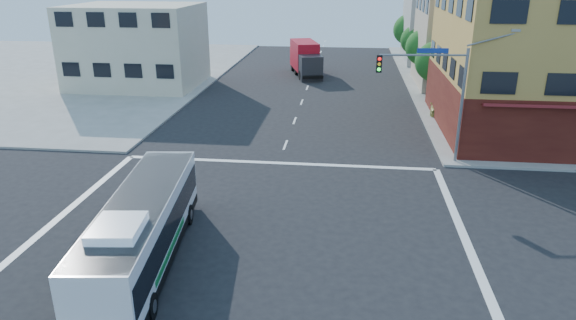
# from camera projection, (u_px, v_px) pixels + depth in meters

# --- Properties ---
(ground) EXTENTS (120.00, 120.00, 0.00)m
(ground) POSITION_uv_depth(u_px,v_px,m) (250.00, 238.00, 22.78)
(ground) COLOR black
(ground) RESTS_ON ground
(sidewalk_nw) EXTENTS (50.00, 50.00, 0.15)m
(sidewalk_nw) POSITION_uv_depth(u_px,v_px,m) (8.00, 72.00, 59.16)
(sidewalk_nw) COLOR gray
(sidewalk_nw) RESTS_ON ground
(building_east_near) EXTENTS (12.06, 10.06, 9.00)m
(building_east_near) POSITION_uv_depth(u_px,v_px,m) (480.00, 41.00, 50.96)
(building_east_near) COLOR tan
(building_east_near) RESTS_ON ground
(building_east_far) EXTENTS (12.06, 10.06, 10.00)m
(building_east_far) POSITION_uv_depth(u_px,v_px,m) (455.00, 22.00, 63.81)
(building_east_far) COLOR gray
(building_east_far) RESTS_ON ground
(building_west) EXTENTS (12.06, 10.06, 8.00)m
(building_west) POSITION_uv_depth(u_px,v_px,m) (137.00, 46.00, 51.15)
(building_west) COLOR beige
(building_west) RESTS_ON ground
(signal_mast_ne) EXTENTS (7.91, 1.13, 8.07)m
(signal_mast_ne) POSITION_uv_depth(u_px,v_px,m) (434.00, 83.00, 29.92)
(signal_mast_ne) COLOR slate
(signal_mast_ne) RESTS_ON ground
(street_tree_a) EXTENTS (3.60, 3.60, 5.53)m
(street_tree_a) POSITION_uv_depth(u_px,v_px,m) (436.00, 59.00, 46.20)
(street_tree_a) COLOR #352613
(street_tree_a) RESTS_ON ground
(street_tree_b) EXTENTS (3.80, 3.80, 5.79)m
(street_tree_b) POSITION_uv_depth(u_px,v_px,m) (425.00, 45.00, 53.59)
(street_tree_b) COLOR #352613
(street_tree_b) RESTS_ON ground
(street_tree_c) EXTENTS (3.40, 3.40, 5.29)m
(street_tree_c) POSITION_uv_depth(u_px,v_px,m) (416.00, 38.00, 61.13)
(street_tree_c) COLOR #352613
(street_tree_c) RESTS_ON ground
(street_tree_d) EXTENTS (4.00, 4.00, 6.03)m
(street_tree_d) POSITION_uv_depth(u_px,v_px,m) (409.00, 28.00, 68.43)
(street_tree_d) COLOR #352613
(street_tree_d) RESTS_ON ground
(transit_bus) EXTENTS (3.54, 11.07, 3.22)m
(transit_bus) POSITION_uv_depth(u_px,v_px,m) (143.00, 229.00, 20.29)
(transit_bus) COLOR black
(transit_bus) RESTS_ON ground
(box_truck) EXTENTS (4.35, 8.37, 3.62)m
(box_truck) POSITION_uv_depth(u_px,v_px,m) (306.00, 59.00, 57.27)
(box_truck) COLOR #232428
(box_truck) RESTS_ON ground
(parked_car) EXTENTS (2.19, 4.41, 1.44)m
(parked_car) POSITION_uv_depth(u_px,v_px,m) (441.00, 105.00, 42.26)
(parked_car) COLOR #B4AA4C
(parked_car) RESTS_ON ground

